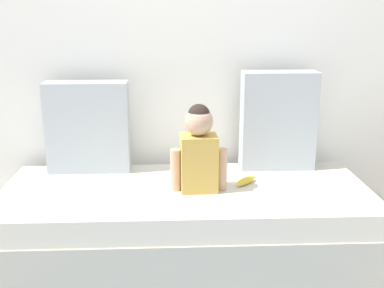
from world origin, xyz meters
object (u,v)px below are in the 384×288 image
object	(u,v)px
throw_pillow_right	(278,121)
toddler	(199,150)
banana	(246,181)
couch	(186,222)
throw_pillow_left	(88,127)

from	to	relation	value
throw_pillow_right	toddler	xyz separation A→B (m)	(-0.50, -0.36, -0.07)
throw_pillow_right	banana	world-z (taller)	throw_pillow_right
couch	throw_pillow_right	xyz separation A→B (m)	(0.57, 0.33, 0.50)
throw_pillow_right	banana	bearing A→B (deg)	-129.08
throw_pillow_left	banana	xyz separation A→B (m)	(0.91, -0.29, -0.25)
couch	throw_pillow_left	bearing A→B (deg)	150.09
couch	toddler	bearing A→B (deg)	-23.46
throw_pillow_left	throw_pillow_right	size ratio (longest dim) A/B	0.91
throw_pillow_left	couch	bearing A→B (deg)	-29.91
toddler	banana	bearing A→B (deg)	14.97
couch	toddler	distance (m)	0.44
throw_pillow_left	throw_pillow_right	distance (m)	1.14
throw_pillow_right	toddler	size ratio (longest dim) A/B	1.25
throw_pillow_left	throw_pillow_right	world-z (taller)	throw_pillow_right
throw_pillow_right	couch	bearing A→B (deg)	-150.09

